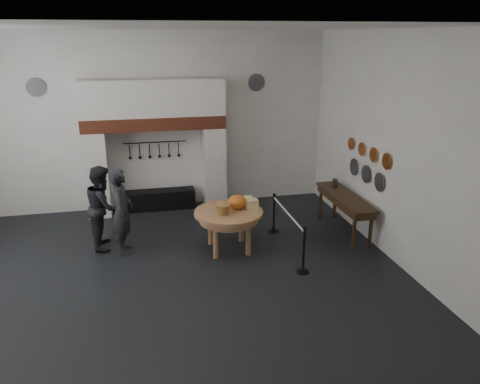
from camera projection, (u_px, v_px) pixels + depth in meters
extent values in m
cube|color=black|center=(170.00, 275.00, 8.97)|extent=(9.00, 8.00, 0.02)
cube|color=silver|center=(157.00, 27.00, 7.53)|extent=(9.00, 8.00, 0.02)
cube|color=white|center=(154.00, 122.00, 11.94)|extent=(9.00, 0.02, 4.50)
cube|color=white|center=(192.00, 266.00, 4.55)|extent=(9.00, 0.02, 4.50)
cube|color=white|center=(395.00, 149.00, 9.18)|extent=(0.02, 8.00, 4.50)
cube|color=silver|center=(97.00, 174.00, 11.69)|extent=(0.55, 0.70, 2.15)
cube|color=silver|center=(214.00, 167.00, 12.30)|extent=(0.55, 0.70, 2.15)
cube|color=#9E442B|center=(154.00, 122.00, 11.60)|extent=(3.50, 0.72, 0.32)
cube|color=silver|center=(153.00, 98.00, 11.41)|extent=(3.50, 0.70, 0.90)
cube|color=black|center=(159.00, 200.00, 12.33)|extent=(1.90, 0.45, 0.50)
cylinder|color=black|center=(155.00, 142.00, 12.03)|extent=(1.60, 0.02, 0.02)
cylinder|color=#AF7352|center=(229.00, 213.00, 9.80)|extent=(1.53, 1.53, 0.07)
ellipsoid|color=orange|center=(237.00, 202.00, 9.87)|extent=(0.36, 0.36, 0.31)
cube|color=#EBDB8C|center=(252.00, 205.00, 9.80)|extent=(0.22, 0.22, 0.24)
cube|color=#FFE198|center=(248.00, 201.00, 10.08)|extent=(0.18, 0.18, 0.20)
cone|color=olive|center=(223.00, 209.00, 9.58)|extent=(0.34, 0.34, 0.22)
ellipsoid|color=#AB7F3C|center=(221.00, 203.00, 10.07)|extent=(0.31, 0.18, 0.13)
imported|color=black|center=(122.00, 211.00, 9.66)|extent=(0.48, 0.70, 1.83)
imported|color=black|center=(103.00, 207.00, 9.96)|extent=(0.68, 0.88, 1.80)
cube|color=#3A2515|center=(345.00, 197.00, 10.66)|extent=(0.55, 2.20, 0.06)
cylinder|color=#454449|center=(335.00, 183.00, 11.17)|extent=(0.12, 0.12, 0.22)
cylinder|color=#C6662D|center=(387.00, 161.00, 9.45)|extent=(0.03, 0.34, 0.34)
cylinder|color=#C6662D|center=(374.00, 155.00, 9.96)|extent=(0.03, 0.32, 0.32)
cylinder|color=#C6662D|center=(362.00, 149.00, 10.47)|extent=(0.03, 0.30, 0.30)
cylinder|color=#C6662D|center=(351.00, 144.00, 10.98)|extent=(0.03, 0.28, 0.28)
cylinder|color=#4C4C51|center=(379.00, 182.00, 9.80)|extent=(0.03, 0.40, 0.40)
cylinder|color=#4C4C51|center=(366.00, 174.00, 10.35)|extent=(0.03, 0.40, 0.40)
cylinder|color=#4C4C51|center=(354.00, 167.00, 10.91)|extent=(0.03, 0.40, 0.40)
cylinder|color=#4C4C51|center=(36.00, 87.00, 11.04)|extent=(0.44, 0.03, 0.44)
cylinder|color=#4C4C51|center=(257.00, 82.00, 12.16)|extent=(0.44, 0.03, 0.44)
cylinder|color=black|center=(304.00, 251.00, 8.94)|extent=(0.05, 0.05, 0.90)
cylinder|color=black|center=(274.00, 214.00, 10.79)|extent=(0.05, 0.05, 0.90)
cylinder|color=white|center=(288.00, 213.00, 9.73)|extent=(0.04, 2.00, 0.04)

